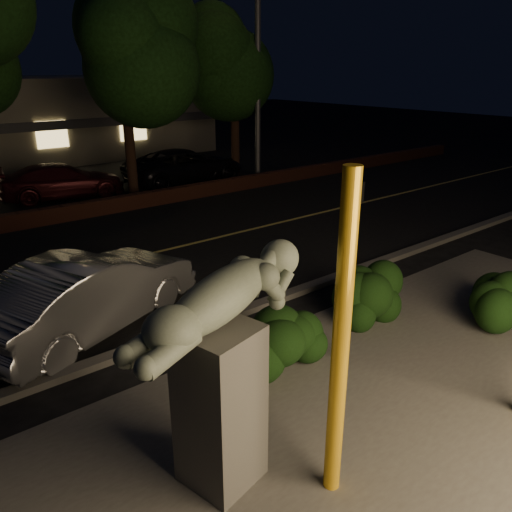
{
  "coord_description": "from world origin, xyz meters",
  "views": [
    {
      "loc": [
        -5.13,
        -4.04,
        4.49
      ],
      "look_at": [
        -0.4,
        1.92,
        1.6
      ],
      "focal_mm": 35.0,
      "sensor_mm": 36.0,
      "label": 1
    }
  ],
  "objects_px": {
    "signpost": "(350,243)",
    "parked_car_dark": "(185,166)",
    "yellow_pole_left": "(341,346)",
    "streetlight": "(252,3)",
    "sculpture": "(221,355)",
    "silver_sedan": "(90,293)",
    "parked_car_darkred": "(62,181)"
  },
  "relations": [
    {
      "from": "yellow_pole_left",
      "to": "silver_sedan",
      "type": "distance_m",
      "value": 5.44
    },
    {
      "from": "sculpture",
      "to": "streetlight",
      "type": "distance_m",
      "value": 16.62
    },
    {
      "from": "signpost",
      "to": "parked_car_dark",
      "type": "height_order",
      "value": "signpost"
    },
    {
      "from": "sculpture",
      "to": "parked_car_dark",
      "type": "relative_size",
      "value": 0.53
    },
    {
      "from": "yellow_pole_left",
      "to": "signpost",
      "type": "relative_size",
      "value": 1.28
    },
    {
      "from": "signpost",
      "to": "parked_car_dark",
      "type": "bearing_deg",
      "value": 47.05
    },
    {
      "from": "yellow_pole_left",
      "to": "sculpture",
      "type": "relative_size",
      "value": 1.39
    },
    {
      "from": "silver_sedan",
      "to": "parked_car_dark",
      "type": "relative_size",
      "value": 0.87
    },
    {
      "from": "yellow_pole_left",
      "to": "silver_sedan",
      "type": "relative_size",
      "value": 0.85
    },
    {
      "from": "signpost",
      "to": "silver_sedan",
      "type": "height_order",
      "value": "signpost"
    },
    {
      "from": "signpost",
      "to": "streetlight",
      "type": "xyz_separation_m",
      "value": [
        7.13,
        11.46,
        4.65
      ]
    },
    {
      "from": "silver_sedan",
      "to": "parked_car_darkred",
      "type": "relative_size",
      "value": 1.0
    },
    {
      "from": "signpost",
      "to": "silver_sedan",
      "type": "bearing_deg",
      "value": 105.16
    },
    {
      "from": "streetlight",
      "to": "sculpture",
      "type": "bearing_deg",
      "value": -128.8
    },
    {
      "from": "signpost",
      "to": "sculpture",
      "type": "xyz_separation_m",
      "value": [
        -2.89,
        -0.79,
        -0.41
      ]
    },
    {
      "from": "streetlight",
      "to": "parked_car_dark",
      "type": "bearing_deg",
      "value": 142.47
    },
    {
      "from": "streetlight",
      "to": "silver_sedan",
      "type": "relative_size",
      "value": 2.61
    },
    {
      "from": "streetlight",
      "to": "parked_car_dark",
      "type": "xyz_separation_m",
      "value": [
        -2.19,
        1.71,
        -6.0
      ]
    },
    {
      "from": "sculpture",
      "to": "parked_car_dark",
      "type": "xyz_separation_m",
      "value": [
        7.83,
        13.96,
        -0.93
      ]
    },
    {
      "from": "parked_car_dark",
      "to": "signpost",
      "type": "bearing_deg",
      "value": 157.54
    },
    {
      "from": "yellow_pole_left",
      "to": "sculpture",
      "type": "bearing_deg",
      "value": 133.42
    },
    {
      "from": "silver_sedan",
      "to": "parked_car_dark",
      "type": "distance_m",
      "value": 12.3
    },
    {
      "from": "sculpture",
      "to": "parked_car_dark",
      "type": "height_order",
      "value": "sculpture"
    },
    {
      "from": "yellow_pole_left",
      "to": "silver_sedan",
      "type": "bearing_deg",
      "value": 97.71
    },
    {
      "from": "parked_car_darkred",
      "to": "parked_car_dark",
      "type": "relative_size",
      "value": 0.86
    },
    {
      "from": "signpost",
      "to": "streetlight",
      "type": "relative_size",
      "value": 0.26
    },
    {
      "from": "signpost",
      "to": "parked_car_dark",
      "type": "xyz_separation_m",
      "value": [
        4.94,
        13.17,
        -1.35
      ]
    },
    {
      "from": "silver_sedan",
      "to": "parked_car_dark",
      "type": "height_order",
      "value": "silver_sedan"
    },
    {
      "from": "yellow_pole_left",
      "to": "parked_car_darkred",
      "type": "distance_m",
      "value": 15.6
    },
    {
      "from": "sculpture",
      "to": "yellow_pole_left",
      "type": "bearing_deg",
      "value": -59.54
    },
    {
      "from": "yellow_pole_left",
      "to": "parked_car_dark",
      "type": "relative_size",
      "value": 0.74
    },
    {
      "from": "yellow_pole_left",
      "to": "sculpture",
      "type": "xyz_separation_m",
      "value": [
        -0.85,
        0.9,
        -0.21
      ]
    }
  ]
}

